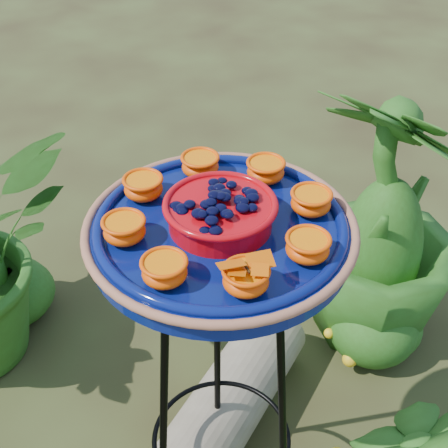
{
  "coord_description": "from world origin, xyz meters",
  "views": [
    {
      "loc": [
        -0.14,
        -1.02,
        1.77
      ],
      "look_at": [
        0.05,
        -0.13,
        1.06
      ],
      "focal_mm": 50.0,
      "sensor_mm": 36.0,
      "label": 1
    }
  ],
  "objects": [
    {
      "name": "driftwood_log",
      "position": [
        0.14,
        0.18,
        0.11
      ],
      "size": [
        0.61,
        0.66,
        0.22
      ],
      "primitive_type": "cylinder",
      "rotation": [
        0.0,
        1.57,
        0.86
      ],
      "color": "gray",
      "rests_on": "ground"
    },
    {
      "name": "tripod_stand",
      "position": [
        0.05,
        -0.1,
        0.6
      ],
      "size": [
        0.41,
        0.41,
        0.99
      ],
      "rotation": [
        0.0,
        0.0,
        -0.14
      ],
      "color": "black",
      "rests_on": "ground"
    },
    {
      "name": "shrub_back_right",
      "position": [
        0.73,
        0.5,
        0.49
      ],
      "size": [
        0.77,
        0.77,
        0.99
      ],
      "primitive_type": "imported",
      "rotation": [
        0.0,
        0.0,
        2.18
      ],
      "color": "#275316",
      "rests_on": "ground"
    },
    {
      "name": "feeder_dish",
      "position": [
        0.05,
        -0.1,
        1.04
      ],
      "size": [
        0.57,
        0.57,
        0.12
      ],
      "rotation": [
        0.0,
        0.0,
        -0.14
      ],
      "color": "#07145B",
      "rests_on": "tripod_stand"
    }
  ]
}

